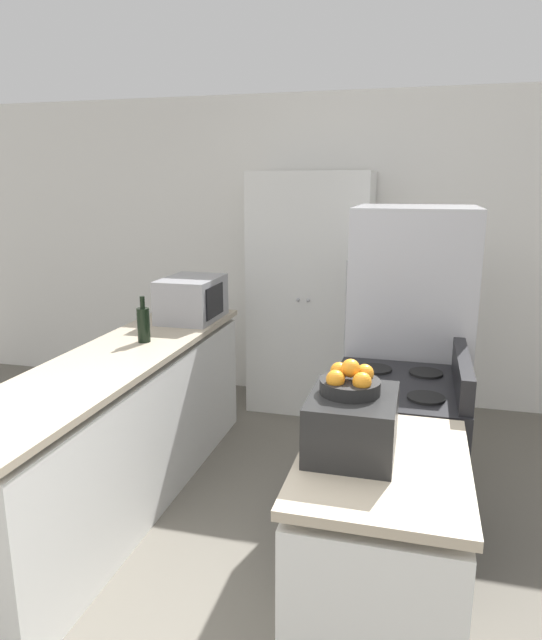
{
  "coord_description": "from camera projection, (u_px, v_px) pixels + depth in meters",
  "views": [
    {
      "loc": [
        0.87,
        -1.37,
        1.86
      ],
      "look_at": [
        0.0,
        1.92,
        1.05
      ],
      "focal_mm": 32.0,
      "sensor_mm": 36.0,
      "label": 1
    }
  ],
  "objects": [
    {
      "name": "pantry_cabinet",
      "position": [
        310.0,
        293.0,
        4.72
      ],
      "size": [
        0.96,
        0.57,
        1.96
      ],
      "color": "silver",
      "rests_on": "ground_plane"
    },
    {
      "name": "counter_left",
      "position": [
        121.0,
        432.0,
        3.35
      ],
      "size": [
        0.6,
        2.62,
        0.92
      ],
      "color": "silver",
      "rests_on": "ground_plane"
    },
    {
      "name": "microwave",
      "position": [
        192.0,
        299.0,
        4.06
      ],
      "size": [
        0.38,
        0.52,
        0.3
      ],
      "color": "#939399",
      "rests_on": "counter_left"
    },
    {
      "name": "wall_back",
      "position": [
        318.0,
        251.0,
        4.95
      ],
      "size": [
        7.0,
        0.06,
        2.6
      ],
      "color": "white",
      "rests_on": "ground_plane"
    },
    {
      "name": "fruit_bowl",
      "position": [
        350.0,
        382.0,
        2.03
      ],
      "size": [
        0.22,
        0.22,
        0.13
      ],
      "color": "black",
      "rests_on": "toaster_oven"
    },
    {
      "name": "wine_bottle",
      "position": [
        143.0,
        324.0,
        3.49
      ],
      "size": [
        0.08,
        0.08,
        0.29
      ],
      "color": "black",
      "rests_on": "counter_left"
    },
    {
      "name": "toaster_oven",
      "position": [
        352.0,
        423.0,
        2.05
      ],
      "size": [
        0.32,
        0.38,
        0.22
      ],
      "color": "black",
      "rests_on": "counter_right"
    },
    {
      "name": "counter_right",
      "position": [
        377.0,
        575.0,
        2.13
      ],
      "size": [
        0.6,
        0.84,
        0.92
      ],
      "color": "silver",
      "rests_on": "ground_plane"
    },
    {
      "name": "refrigerator",
      "position": [
        409.0,
        349.0,
        3.52
      ],
      "size": [
        0.73,
        0.74,
        1.74
      ],
      "color": "#A3A3A8",
      "rests_on": "ground_plane"
    },
    {
      "name": "stove",
      "position": [
        394.0,
        467.0,
        2.89
      ],
      "size": [
        0.66,
        0.75,
        1.08
      ],
      "color": "black",
      "rests_on": "ground_plane"
    }
  ]
}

